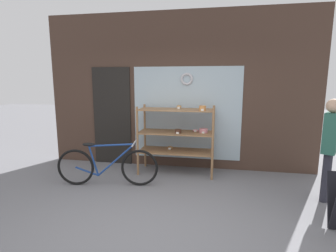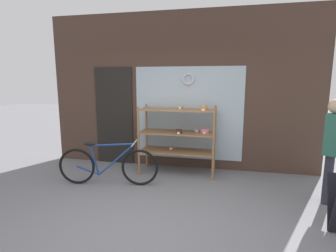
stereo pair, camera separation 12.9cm
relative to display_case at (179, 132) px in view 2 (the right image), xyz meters
The scene contains 5 objects.
ground_plane 2.19m from the display_case, 92.23° to the right, with size 30.00×30.00×0.00m, color slate.
storefront_facade 0.85m from the display_case, 105.67° to the left, with size 5.60×0.13×3.19m.
display_case is the anchor object (origin of this frame).
bicycle 1.49m from the display_case, 142.41° to the right, with size 1.75×0.46×0.78m.
pedestrian 2.53m from the display_case, 18.53° to the right, with size 0.31×0.37×1.56m.
Camera 2 is at (0.94, -2.91, 1.82)m, focal length 28.00 mm.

